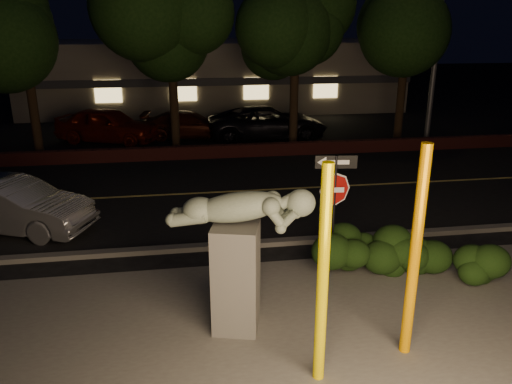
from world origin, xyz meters
TOP-DOWN VIEW (x-y plane):
  - ground at (0.00, 10.00)m, footprint 90.00×90.00m
  - patio at (0.00, -1.00)m, footprint 14.00×6.00m
  - road at (0.00, 7.00)m, footprint 80.00×8.00m
  - lane_marking at (0.00, 7.00)m, footprint 80.00×0.12m
  - curb at (0.00, 2.90)m, footprint 80.00×0.25m
  - brick_wall at (0.00, 11.30)m, footprint 40.00×0.35m
  - parking_lot at (0.00, 17.00)m, footprint 40.00×12.00m
  - building at (0.00, 24.99)m, footprint 22.00×10.20m
  - tree_far_a at (-8.00, 13.00)m, footprint 4.60×4.60m
  - tree_far_c at (2.50, 12.80)m, footprint 4.80×4.80m
  - tree_far_d at (7.50, 13.30)m, footprint 4.40×4.40m
  - yellow_pole_left at (-0.45, -1.86)m, footprint 0.17×0.17m
  - yellow_pole_right at (1.10, -1.45)m, footprint 0.17×0.17m
  - signpost at (0.77, 1.53)m, footprint 0.85×0.15m
  - sculpture at (-1.46, -0.38)m, footprint 2.41×1.21m
  - hedge_center at (0.94, 1.38)m, footprint 1.99×1.22m
  - hedge_right at (2.28, 1.04)m, footprint 1.83×1.21m
  - hedge_far_right at (3.36, 0.54)m, footprint 1.52×1.20m
  - silver_sedan at (-6.60, 4.78)m, footprint 4.30×2.83m
  - parked_car_red at (-5.46, 14.71)m, footprint 4.92×3.45m
  - parked_car_darkred at (-1.89, 15.08)m, footprint 4.38×2.17m
  - parked_car_dark at (1.64, 14.26)m, footprint 5.39×2.53m

SIDE VIEW (x-z plane):
  - ground at x=0.00m, z-range 0.00..0.00m
  - road at x=0.00m, z-range 0.00..0.01m
  - parking_lot at x=0.00m, z-range 0.00..0.01m
  - patio at x=0.00m, z-range 0.00..0.02m
  - lane_marking at x=0.00m, z-range 0.02..0.02m
  - curb at x=0.00m, z-range 0.00..0.12m
  - brick_wall at x=0.00m, z-range 0.00..0.50m
  - hedge_far_right at x=3.36m, z-range 0.00..0.92m
  - hedge_center at x=0.94m, z-range 0.00..0.96m
  - hedge_right at x=2.28m, z-range 0.00..1.11m
  - parked_car_darkred at x=-1.89m, z-range 0.00..1.22m
  - silver_sedan at x=-6.60m, z-range 0.00..1.34m
  - parked_car_dark at x=1.64m, z-range 0.00..1.49m
  - parked_car_red at x=-5.46m, z-range 0.00..1.55m
  - sculpture at x=-1.46m, z-range 0.30..2.88m
  - yellow_pole_left at x=-0.45m, z-range 0.00..3.35m
  - yellow_pole_right at x=1.10m, z-range 0.00..3.46m
  - signpost at x=0.77m, z-range 0.53..3.05m
  - building at x=0.00m, z-range 0.00..4.00m
  - tree_far_a at x=-8.00m, z-range 1.63..9.06m
  - tree_far_d at x=7.50m, z-range 1.71..9.13m
  - tree_far_c at x=2.50m, z-range 1.74..9.58m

